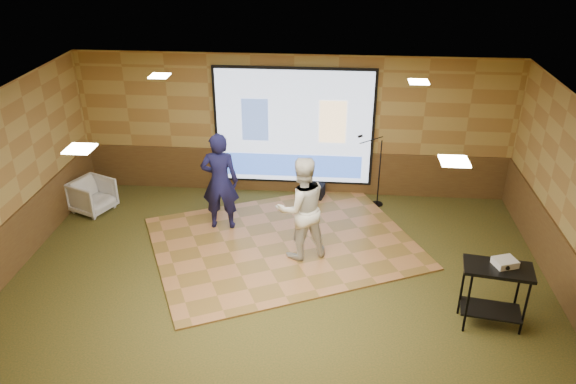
# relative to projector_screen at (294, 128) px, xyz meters

# --- Properties ---
(ground) EXTENTS (9.00, 9.00, 0.00)m
(ground) POSITION_rel_projector_screen_xyz_m (0.00, -3.44, -1.47)
(ground) COLOR #2C3618
(ground) RESTS_ON ground
(room_shell) EXTENTS (9.04, 7.04, 3.02)m
(room_shell) POSITION_rel_projector_screen_xyz_m (0.00, -3.44, 0.62)
(room_shell) COLOR #A68945
(room_shell) RESTS_ON ground
(wainscot_back) EXTENTS (9.00, 0.04, 0.95)m
(wainscot_back) POSITION_rel_projector_screen_xyz_m (0.00, 0.04, -1.00)
(wainscot_back) COLOR #4C2F19
(wainscot_back) RESTS_ON ground
(wainscot_left) EXTENTS (0.04, 7.00, 0.95)m
(wainscot_left) POSITION_rel_projector_screen_xyz_m (-4.48, -3.44, -1.00)
(wainscot_left) COLOR #4C2F19
(wainscot_left) RESTS_ON ground
(wainscot_right) EXTENTS (0.04, 7.00, 0.95)m
(wainscot_right) POSITION_rel_projector_screen_xyz_m (4.48, -3.44, -1.00)
(wainscot_right) COLOR #4C2F19
(wainscot_right) RESTS_ON ground
(projector_screen) EXTENTS (3.32, 0.06, 2.52)m
(projector_screen) POSITION_rel_projector_screen_xyz_m (0.00, 0.00, 0.00)
(projector_screen) COLOR black
(projector_screen) RESTS_ON room_shell
(downlight_nw) EXTENTS (0.32, 0.32, 0.02)m
(downlight_nw) POSITION_rel_projector_screen_xyz_m (-2.20, -1.64, 1.50)
(downlight_nw) COLOR #FFEEBF
(downlight_nw) RESTS_ON room_shell
(downlight_ne) EXTENTS (0.32, 0.32, 0.02)m
(downlight_ne) POSITION_rel_projector_screen_xyz_m (2.20, -1.64, 1.50)
(downlight_ne) COLOR #FFEEBF
(downlight_ne) RESTS_ON room_shell
(downlight_sw) EXTENTS (0.32, 0.32, 0.02)m
(downlight_sw) POSITION_rel_projector_screen_xyz_m (-2.20, -4.94, 1.50)
(downlight_sw) COLOR #FFEEBF
(downlight_sw) RESTS_ON room_shell
(downlight_se) EXTENTS (0.32, 0.32, 0.02)m
(downlight_se) POSITION_rel_projector_screen_xyz_m (2.20, -4.94, 1.50)
(downlight_se) COLOR #FFEEBF
(downlight_se) RESTS_ON room_shell
(dance_floor) EXTENTS (5.63, 5.10, 0.03)m
(dance_floor) POSITION_rel_projector_screen_xyz_m (-0.02, -2.12, -1.46)
(dance_floor) COLOR #A66D3C
(dance_floor) RESTS_ON ground
(player_left) EXTENTS (0.72, 0.50, 1.91)m
(player_left) POSITION_rel_projector_screen_xyz_m (-1.26, -1.63, -0.49)
(player_left) COLOR #141541
(player_left) RESTS_ON dance_floor
(player_right) EXTENTS (1.11, 1.01, 1.87)m
(player_right) POSITION_rel_projector_screen_xyz_m (0.32, -2.51, -0.51)
(player_right) COLOR silver
(player_right) RESTS_ON dance_floor
(av_table) EXTENTS (0.96, 0.50, 1.01)m
(av_table) POSITION_rel_projector_screen_xyz_m (3.22, -4.10, -0.76)
(av_table) COLOR black
(av_table) RESTS_ON ground
(projector) EXTENTS (0.37, 0.34, 0.10)m
(projector) POSITION_rel_projector_screen_xyz_m (3.31, -4.05, -0.42)
(projector) COLOR silver
(projector) RESTS_ON av_table
(mic_stand) EXTENTS (0.61, 0.25, 1.55)m
(mic_stand) POSITION_rel_projector_screen_xyz_m (1.73, -0.42, -0.98)
(mic_stand) COLOR black
(mic_stand) RESTS_ON ground
(banquet_chair) EXTENTS (0.97, 0.96, 0.68)m
(banquet_chair) POSITION_rel_projector_screen_xyz_m (-4.00, -1.18, -1.14)
(banquet_chair) COLOR gray
(banquet_chair) RESTS_ON ground
(duffel_bag) EXTENTS (0.56, 0.44, 0.31)m
(duffel_bag) POSITION_rel_projector_screen_xyz_m (0.42, -0.21, -1.32)
(duffel_bag) COLOR black
(duffel_bag) RESTS_ON ground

